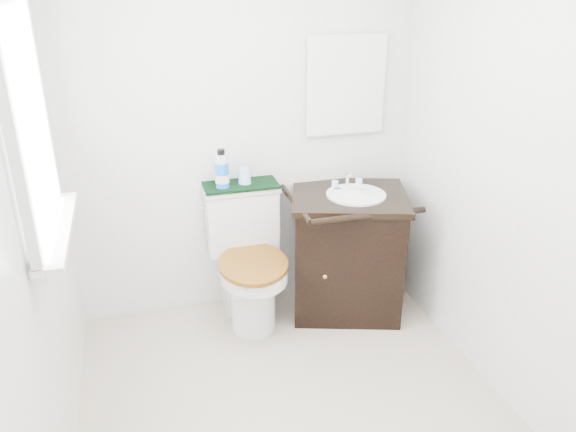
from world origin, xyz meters
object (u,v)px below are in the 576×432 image
trash_bin (247,295)px  cup (245,176)px  toilet (247,265)px  vanity (347,249)px  mouthwash_bottle (222,170)px

trash_bin → cup: (0.03, 0.10, 0.80)m
toilet → vanity: vanity is taller
trash_bin → cup: cup is taller
toilet → vanity: (0.66, -0.06, 0.05)m
mouthwash_bottle → toilet: bearing=-40.9°
toilet → cup: size_ratio=8.71×
cup → mouthwash_bottle: bearing=-168.8°
mouthwash_bottle → cup: mouthwash_bottle is taller
trash_bin → toilet: bearing=-90.0°
toilet → mouthwash_bottle: mouthwash_bottle is taller
vanity → cup: cup is taller
trash_bin → mouthwash_bottle: mouthwash_bottle is taller
mouthwash_bottle → cup: bearing=11.2°
vanity → trash_bin: 0.73m
vanity → mouthwash_bottle: mouthwash_bottle is taller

